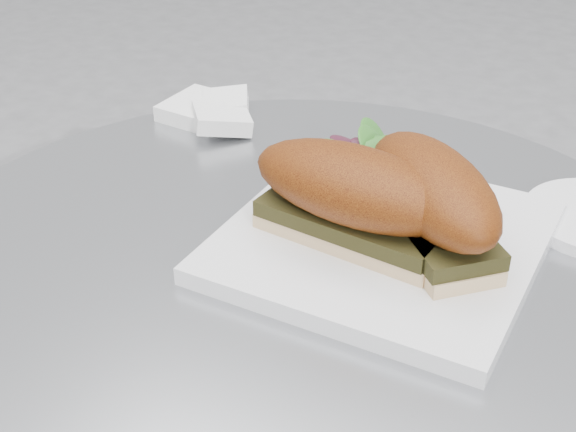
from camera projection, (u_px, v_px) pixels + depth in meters
The scene contains 5 objects.
plate at pixel (383, 241), 0.69m from camera, with size 0.25×0.25×0.02m, color white.
sandwich_left at pixel (355, 195), 0.65m from camera, with size 0.19×0.10×0.08m.
sandwich_right at pixel (432, 197), 0.65m from camera, with size 0.18×0.18×0.08m.
salad at pixel (383, 161), 0.74m from camera, with size 0.12×0.12×0.05m, color #3C812A, non-canonical shape.
napkin at pixel (211, 116), 0.90m from camera, with size 0.10×0.10×0.02m, color white, non-canonical shape.
Camera 1 is at (0.25, -0.48, 1.12)m, focal length 50.00 mm.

